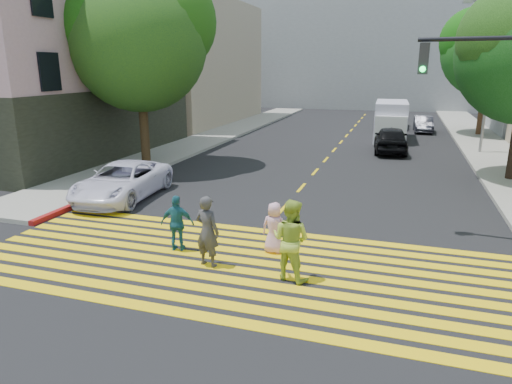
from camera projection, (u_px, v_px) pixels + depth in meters
The scene contains 21 objects.
ground at pixel (215, 287), 10.06m from camera, with size 120.00×120.00×0.00m, color black.
sidewalk_left at pixel (224, 133), 32.73m from camera, with size 3.00×40.00×0.15m, color gray.
sidewalk_right at pixel (507, 169), 21.32m from camera, with size 3.00×60.00×0.15m, color gray.
curb_red at pixel (109, 191), 17.57m from camera, with size 0.20×8.00×0.16m, color maroon.
crosswalk at pixel (235, 264), 11.23m from camera, with size 13.40×5.30×0.01m.
lane_line at pixel (344, 139), 30.72m from camera, with size 0.12×34.40×0.01m.
building_left_pink at pixel (24, 69), 24.55m from camera, with size 12.10×14.10×11.00m.
building_left_tan at pixel (167, 63), 39.13m from camera, with size 12.00×16.00×10.00m, color tan.
backdrop_block at pixel (375, 55), 52.53m from camera, with size 30.00×8.00×12.00m, color gray.
tree_left at pixel (140, 35), 20.73m from camera, with size 8.22×8.22×9.02m.
tree_right_far at pixel (492, 45), 30.23m from camera, with size 6.86×6.25×8.99m.
pedestrian_man at pixel (207, 231), 10.94m from camera, with size 0.65×0.42×1.77m, color #39383B.
pedestrian_woman at pixel (291, 240), 10.25m from camera, with size 0.92×0.72×1.89m, color #A3C03D.
pedestrian_child at pixel (274, 228), 11.80m from camera, with size 0.66×0.43×1.35m, color #DEA2BD.
pedestrian_extra at pixel (177, 223), 11.91m from camera, with size 0.88×0.37×1.50m, color #206073.
white_sedan at pixel (122, 181), 16.68m from camera, with size 2.17×4.72×1.31m, color white.
dark_car_near at pixel (391, 139), 25.66m from camera, with size 1.76×4.38×1.49m, color black.
silver_car at pixel (396, 119), 36.35m from camera, with size 1.79×4.39×1.27m, color #9FA1A4.
dark_car_parked at pixel (423, 124), 33.73m from camera, with size 1.27×3.63×1.20m, color #21222C.
white_van at pixel (391, 122), 29.97m from camera, with size 2.13×5.31×2.48m.
street_lamp at pixel (487, 67), 24.02m from camera, with size 1.84×0.48×8.14m.
Camera 1 is at (3.65, -8.42, 4.71)m, focal length 32.00 mm.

